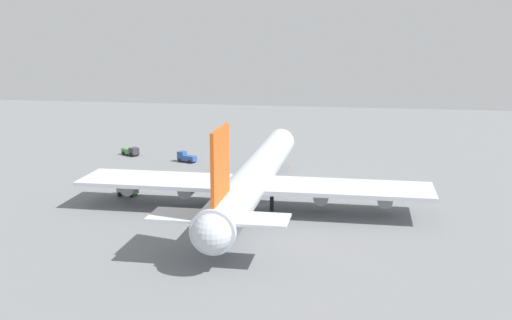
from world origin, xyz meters
The scene contains 6 objects.
ground_plane centered at (0.00, 0.00, 0.00)m, with size 290.73×290.73×0.00m, color slate.
cargo_airplane centered at (-0.47, 0.00, 5.62)m, with size 72.68×62.60×18.81m.
baggage_tug centered at (2.32, 25.81, 1.12)m, with size 2.72×4.01×2.23m.
pushback_tractor centered at (33.66, 23.04, 1.22)m, with size 3.44×5.01×2.54m.
catering_truck centered at (38.92, 39.10, 1.14)m, with size 4.41×5.30×2.17m.
safety_cone_nose centered at (32.71, -2.28, 0.28)m, with size 0.40×0.40×0.57m, color orange.
Camera 1 is at (-109.67, -19.25, 32.27)m, focal length 44.20 mm.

